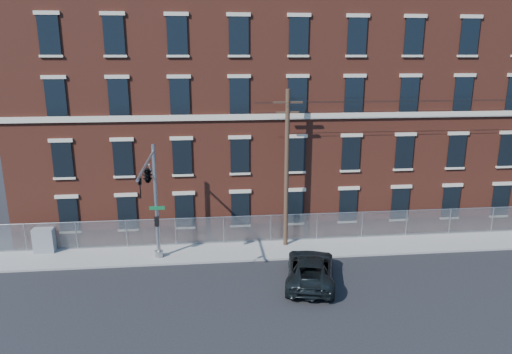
{
  "coord_description": "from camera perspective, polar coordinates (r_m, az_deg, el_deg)",
  "views": [
    {
      "loc": [
        -2.84,
        -22.17,
        12.1
      ],
      "look_at": [
        -0.09,
        4.0,
        5.15
      ],
      "focal_mm": 32.57,
      "sensor_mm": 36.0,
      "label": 1
    }
  ],
  "objects": [
    {
      "name": "utility_pole_near",
      "position": [
        28.99,
        3.79,
        1.27
      ],
      "size": [
        1.8,
        0.28,
        10.0
      ],
      "color": "#402C20",
      "rests_on": "ground"
    },
    {
      "name": "utility_cabinet",
      "position": [
        32.03,
        -24.59,
        -7.09
      ],
      "size": [
        1.25,
        0.63,
        1.55
      ],
      "primitive_type": "cube",
      "rotation": [
        0.0,
        0.0,
        -0.01
      ],
      "color": "slate",
      "rests_on": "sidewalk"
    },
    {
      "name": "mill_building",
      "position": [
        39.23,
        16.45,
        8.42
      ],
      "size": [
        55.3,
        14.32,
        16.3
      ],
      "color": "maroon",
      "rests_on": "ground"
    },
    {
      "name": "ground",
      "position": [
        25.42,
        1.19,
        -13.64
      ],
      "size": [
        140.0,
        140.0,
        0.0
      ],
      "primitive_type": "plane",
      "color": "black",
      "rests_on": "ground"
    },
    {
      "name": "sidewalk",
      "position": [
        33.22,
        21.23,
        -7.52
      ],
      "size": [
        65.0,
        3.0,
        0.12
      ],
      "primitive_type": "cube",
      "color": "gray",
      "rests_on": "ground"
    },
    {
      "name": "pickup_truck",
      "position": [
        26.03,
        6.69,
        -11.15
      ],
      "size": [
        3.65,
        5.85,
        1.51
      ],
      "primitive_type": "imported",
      "rotation": [
        0.0,
        0.0,
        2.92
      ],
      "color": "black",
      "rests_on": "ground"
    },
    {
      "name": "chain_link_fence",
      "position": [
        33.95,
        20.4,
        -5.16
      ],
      "size": [
        59.06,
        0.06,
        1.85
      ],
      "color": "#A5A8AD",
      "rests_on": "ground"
    },
    {
      "name": "traffic_signal_mast",
      "position": [
        25.46,
        -12.9,
        -0.87
      ],
      "size": [
        0.9,
        6.75,
        7.0
      ],
      "color": "#9EA0A5",
      "rests_on": "ground"
    }
  ]
}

